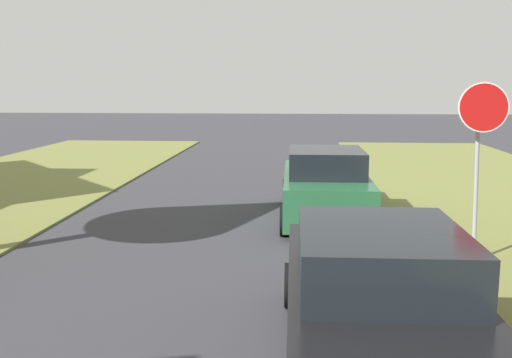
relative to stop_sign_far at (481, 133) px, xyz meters
name	(u,v)px	position (x,y,z in m)	size (l,w,h in m)	color
stop_sign_far	(481,133)	(0.00, 0.00, 0.00)	(0.81, 0.31, 2.97)	#9EA0A5
parked_sedan_black	(376,304)	(-2.13, -3.82, -1.47)	(1.99, 4.42, 1.57)	black
parked_sedan_green	(325,186)	(-2.36, 3.18, -1.47)	(1.99, 4.42, 1.57)	#28663D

